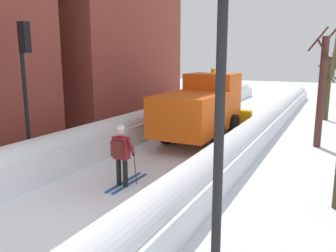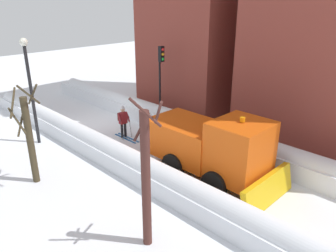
% 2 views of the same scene
% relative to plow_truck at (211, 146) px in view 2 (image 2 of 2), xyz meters
% --- Properties ---
extents(ground_plane, '(80.00, 80.00, 0.00)m').
position_rel_plow_truck_xyz_m(ground_plane, '(-0.20, 1.09, -1.48)').
color(ground_plane, white).
extents(snowbank_left, '(1.10, 36.00, 1.29)m').
position_rel_plow_truck_xyz_m(snowbank_left, '(-2.65, 1.09, -0.87)').
color(snowbank_left, white).
rests_on(snowbank_left, ground).
extents(snowbank_right, '(1.10, 36.00, 1.19)m').
position_rel_plow_truck_xyz_m(snowbank_right, '(2.26, 1.09, -0.93)').
color(snowbank_right, white).
rests_on(snowbank_right, ground).
extents(plow_truck, '(3.20, 5.98, 3.12)m').
position_rel_plow_truck_xyz_m(plow_truck, '(0.00, 0.00, 0.00)').
color(plow_truck, '#DB510F').
rests_on(plow_truck, ground).
extents(skier, '(0.62, 1.80, 1.81)m').
position_rel_plow_truck_xyz_m(skier, '(-0.07, -6.13, -0.48)').
color(skier, black).
rests_on(skier, ground).
extents(traffic_light_pole, '(0.28, 0.42, 4.66)m').
position_rel_plow_truck_xyz_m(traffic_light_pole, '(-3.24, -6.41, 1.78)').
color(traffic_light_pole, black).
rests_on(traffic_light_pole, ground).
extents(street_lamp, '(0.40, 0.40, 5.48)m').
position_rel_plow_truck_xyz_m(street_lamp, '(3.61, -8.77, 1.97)').
color(street_lamp, black).
rests_on(street_lamp, ground).
extents(bare_tree_near, '(1.27, 1.41, 4.34)m').
position_rel_plow_truck_xyz_m(bare_tree_near, '(5.49, -4.99, 0.57)').
color(bare_tree_near, '#413724').
rests_on(bare_tree_near, ground).
extents(bare_tree_mid, '(1.16, 0.99, 4.92)m').
position_rel_plow_truck_xyz_m(bare_tree_mid, '(4.65, 1.18, 0.87)').
color(bare_tree_mid, '#4B2923').
rests_on(bare_tree_mid, ground).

